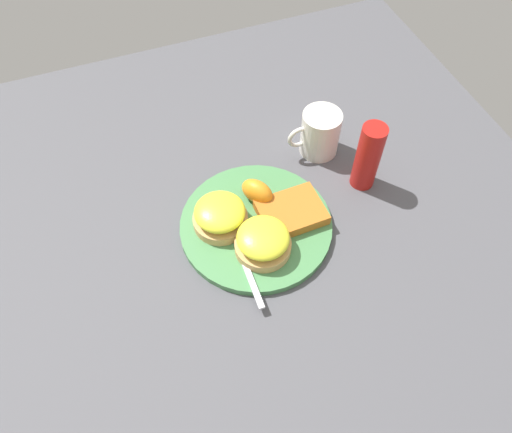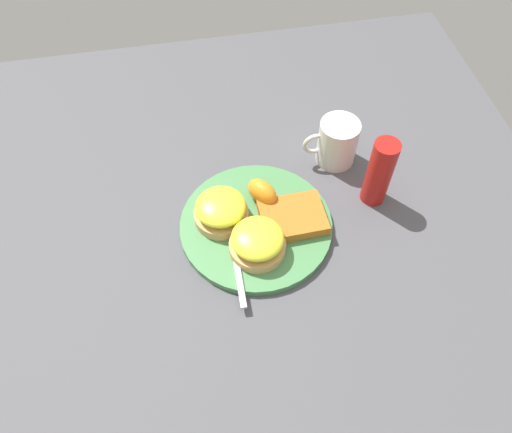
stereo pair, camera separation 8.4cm
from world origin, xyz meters
TOP-DOWN VIEW (x-y plane):
  - ground_plane at (0.00, 0.00)m, footprint 1.10×1.10m
  - plate at (0.00, 0.00)m, footprint 0.26×0.26m
  - sandwich_benedict_left at (0.06, -0.02)m, footprint 0.09×0.09m
  - sandwich_benedict_right at (0.01, 0.05)m, footprint 0.09×0.09m
  - hashbrown_patty at (-0.06, 0.01)m, footprint 0.11×0.09m
  - orange_wedge at (-0.02, -0.05)m, footprint 0.06×0.07m
  - fork at (0.04, 0.02)m, footprint 0.03×0.24m
  - cup at (-0.18, -0.13)m, footprint 0.10×0.07m
  - condiment_bottle at (-0.22, -0.03)m, footprint 0.04×0.04m

SIDE VIEW (x-z plane):
  - ground_plane at x=0.00m, z-range 0.00..0.00m
  - plate at x=0.00m, z-range 0.00..0.01m
  - fork at x=0.04m, z-range 0.01..0.02m
  - hashbrown_patty at x=-0.06m, z-range 0.01..0.03m
  - orange_wedge at x=-0.02m, z-range 0.01..0.06m
  - sandwich_benedict_left at x=0.06m, z-range 0.01..0.06m
  - sandwich_benedict_right at x=0.01m, z-range 0.01..0.06m
  - cup at x=-0.18m, z-range 0.00..0.09m
  - condiment_bottle at x=-0.22m, z-range 0.00..0.14m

